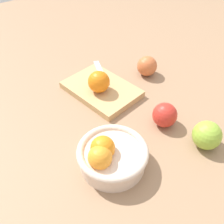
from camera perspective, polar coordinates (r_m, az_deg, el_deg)
name	(u,v)px	position (r m, az deg, el deg)	size (l,w,h in m)	color
ground_plane	(124,117)	(0.85, 2.52, -1.14)	(2.40, 2.40, 0.00)	#997556
bowl	(111,155)	(0.70, -0.29, -9.41)	(0.19, 0.19, 0.10)	beige
cutting_board	(101,89)	(0.94, -2.33, 4.92)	(0.26, 0.18, 0.02)	tan
orange_on_board	(99,82)	(0.90, -2.88, 6.58)	(0.08, 0.08, 0.08)	orange
knife	(102,75)	(0.99, -2.12, 8.13)	(0.15, 0.06, 0.01)	silver
apple_front_left	(165,115)	(0.82, 11.38, -0.63)	(0.08, 0.08, 0.08)	red
apple_front_right	(147,66)	(1.03, 7.62, 9.88)	(0.08, 0.08, 0.08)	#CC6638
apple_front_left_2	(207,135)	(0.79, 19.92, -4.77)	(0.08, 0.08, 0.08)	#8EB738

